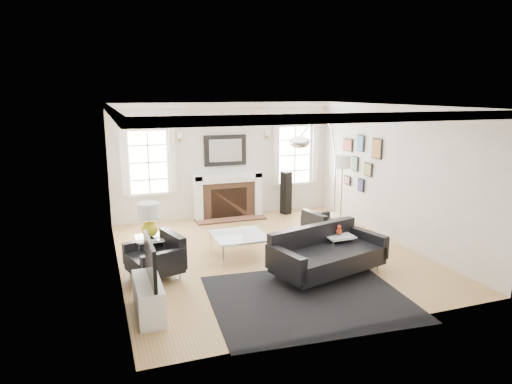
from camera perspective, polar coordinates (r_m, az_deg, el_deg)
name	(u,v)px	position (r m, az deg, el deg)	size (l,w,h in m)	color
floor	(269,254)	(8.82, 1.61, -7.78)	(6.00, 6.00, 0.00)	#A77846
back_wall	(225,160)	(11.24, -3.91, 3.98)	(5.50, 0.04, 2.80)	silver
front_wall	(357,227)	(5.83, 12.48, -4.26)	(5.50, 0.04, 2.80)	silver
left_wall	(114,194)	(7.88, -17.30, -0.18)	(0.04, 6.00, 2.80)	silver
right_wall	(394,174)	(9.76, 16.89, 2.19)	(0.04, 6.00, 2.80)	silver
ceiling	(270,106)	(8.28, 1.73, 10.73)	(5.50, 6.00, 0.02)	white
crown_molding	(270,109)	(8.28, 1.72, 10.31)	(5.50, 6.00, 0.12)	white
fireplace	(228,196)	(11.20, -3.55, -0.51)	(1.70, 0.69, 1.11)	white
mantel_mirror	(225,150)	(11.17, -3.87, 5.21)	(1.05, 0.07, 0.75)	black
window_left	(148,162)	(10.83, -13.31, 3.67)	(1.24, 0.15, 1.62)	white
window_right	(295,155)	(11.82, 4.84, 4.66)	(1.24, 0.15, 1.62)	white
gallery_wall	(359,159)	(10.78, 12.72, 4.05)	(0.04, 1.73, 1.29)	black
tv_unit	(149,293)	(6.62, -13.25, -12.16)	(0.35, 1.00, 1.09)	white
area_rug	(308,298)	(7.09, 6.55, -13.04)	(2.90, 2.42, 0.01)	black
sofa	(325,254)	(7.88, 8.68, -7.70)	(2.16, 1.39, 0.65)	black
armchair_left	(158,258)	(7.85, -12.18, -8.09)	(1.00, 1.06, 0.59)	black
armchair_right	(324,228)	(9.53, 8.51, -4.43)	(0.87, 0.94, 0.55)	black
coffee_table	(240,236)	(8.56, -2.08, -5.57)	(0.97, 0.97, 0.43)	silver
side_table_left	(150,243)	(8.25, -13.08, -6.20)	(0.51, 0.51, 0.56)	silver
nesting_table	(339,241)	(8.31, 10.29, -6.10)	(0.50, 0.42, 0.55)	silver
gourd_lamp	(149,218)	(8.12, -13.23, -3.13)	(0.38, 0.38, 0.61)	gold
orange_vase	(339,230)	(8.25, 10.34, -4.71)	(0.11, 0.11, 0.17)	#B23016
arc_floor_lamp	(319,170)	(9.68, 7.91, 2.79)	(1.89, 1.75, 2.67)	silver
stick_floor_lamp	(343,166)	(10.11, 10.77, 3.24)	(0.34, 0.34, 1.70)	#A87F3A
speaker_tower	(286,193)	(11.57, 3.77, -0.11)	(0.22, 0.22, 1.08)	black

